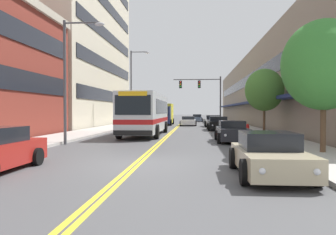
% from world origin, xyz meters
% --- Properties ---
extents(ground_plane, '(240.00, 240.00, 0.00)m').
position_xyz_m(ground_plane, '(0.00, 37.00, 0.00)').
color(ground_plane, '#4C4C4F').
extents(sidewalk_left, '(3.32, 106.00, 0.15)m').
position_xyz_m(sidewalk_left, '(-7.16, 37.00, 0.08)').
color(sidewalk_left, '#B2ADA5').
rests_on(sidewalk_left, ground_plane).
extents(sidewalk_right, '(3.32, 106.00, 0.15)m').
position_xyz_m(sidewalk_right, '(7.16, 37.00, 0.08)').
color(sidewalk_right, '#B2ADA5').
rests_on(sidewalk_right, ground_plane).
extents(centre_line, '(0.34, 106.00, 0.01)m').
position_xyz_m(centre_line, '(0.00, 37.00, 0.00)').
color(centre_line, yellow).
rests_on(centre_line, ground_plane).
extents(office_tower_left, '(12.08, 25.96, 30.79)m').
position_xyz_m(office_tower_left, '(-15.05, 30.19, 15.39)').
color(office_tower_left, beige).
rests_on(office_tower_left, ground_plane).
extents(storefront_row_right, '(9.10, 68.00, 9.55)m').
position_xyz_m(storefront_row_right, '(13.05, 37.00, 4.77)').
color(storefront_row_right, gray).
rests_on(storefront_row_right, ground_plane).
extents(city_bus, '(2.90, 11.05, 3.21)m').
position_xyz_m(city_bus, '(-1.81, 14.11, 1.81)').
color(city_bus, silver).
rests_on(city_bus, ground_plane).
extents(car_champagne_parked_left_near, '(1.97, 4.73, 1.43)m').
position_xyz_m(car_champagne_parked_left_near, '(-4.30, 25.86, 0.66)').
color(car_champagne_parked_left_near, beige).
rests_on(car_champagne_parked_left_near, ground_plane).
extents(car_beige_parked_right_foreground, '(2.01, 4.23, 1.29)m').
position_xyz_m(car_beige_parked_right_foreground, '(4.27, -1.99, 0.60)').
color(car_beige_parked_right_foreground, '#BCAD89').
rests_on(car_beige_parked_right_foreground, ground_plane).
extents(car_silver_parked_right_mid, '(2.08, 4.86, 1.39)m').
position_xyz_m(car_silver_parked_right_mid, '(4.34, 28.72, 0.65)').
color(car_silver_parked_right_mid, '#B7B7BC').
rests_on(car_silver_parked_right_mid, ground_plane).
extents(car_black_parked_right_far, '(2.20, 4.43, 1.36)m').
position_xyz_m(car_black_parked_right_far, '(4.43, 21.23, 0.63)').
color(car_black_parked_right_far, black).
rests_on(car_black_parked_right_far, ground_plane).
extents(car_charcoal_parked_right_end, '(2.00, 4.28, 1.31)m').
position_xyz_m(car_charcoal_parked_right_end, '(4.40, 8.76, 0.61)').
color(car_charcoal_parked_right_end, '#232328').
rests_on(car_charcoal_parked_right_end, ground_plane).
extents(car_white_moving_lead, '(2.14, 4.53, 1.22)m').
position_xyz_m(car_white_moving_lead, '(1.24, 31.19, 0.58)').
color(car_white_moving_lead, white).
rests_on(car_white_moving_lead, ground_plane).
extents(car_slate_blue_moving_second, '(1.99, 4.52, 1.32)m').
position_xyz_m(car_slate_blue_moving_second, '(2.49, 47.63, 0.61)').
color(car_slate_blue_moving_second, '#475675').
rests_on(car_slate_blue_moving_second, ground_plane).
extents(box_truck, '(2.83, 6.63, 2.92)m').
position_xyz_m(box_truck, '(-2.33, 33.08, 1.51)').
color(box_truck, '#19234C').
rests_on(box_truck, ground_plane).
extents(traffic_signal_mast, '(5.82, 0.38, 6.13)m').
position_xyz_m(traffic_signal_mast, '(3.19, 28.44, 4.37)').
color(traffic_signal_mast, '#47474C').
rests_on(traffic_signal_mast, ground_plane).
extents(street_lamp_left_near, '(2.39, 0.28, 7.06)m').
position_xyz_m(street_lamp_left_near, '(-4.94, 6.33, 4.27)').
color(street_lamp_left_near, '#47474C').
rests_on(street_lamp_left_near, ground_plane).
extents(street_lamp_left_far, '(2.25, 0.28, 8.91)m').
position_xyz_m(street_lamp_left_far, '(-5.02, 25.80, 5.22)').
color(street_lamp_left_far, '#47474C').
rests_on(street_lamp_left_far, ground_plane).
extents(street_tree_right_near, '(3.51, 3.51, 5.66)m').
position_xyz_m(street_tree_right_near, '(7.56, 2.68, 3.88)').
color(street_tree_right_near, brown).
rests_on(street_tree_right_near, sidewalk_right).
extents(street_tree_right_mid, '(2.93, 2.93, 4.98)m').
position_xyz_m(street_tree_right_mid, '(7.38, 13.71, 3.52)').
color(street_tree_right_mid, brown).
rests_on(street_tree_right_mid, sidewalk_right).
extents(fire_hydrant, '(0.33, 0.25, 0.81)m').
position_xyz_m(fire_hydrant, '(5.95, 12.53, 0.56)').
color(fire_hydrant, red).
rests_on(fire_hydrant, sidewalk_right).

